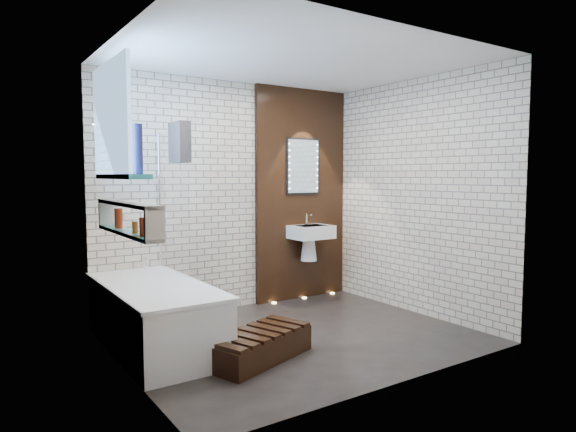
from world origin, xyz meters
TOP-DOWN VIEW (x-y plane):
  - ground at (0.00, 0.00)m, footprint 3.20×3.20m
  - room_shell at (0.00, 0.00)m, footprint 3.24×3.20m
  - walnut_panel at (0.95, 1.27)m, footprint 1.30×0.06m
  - clerestory_window at (-1.57, 0.35)m, footprint 0.18×1.00m
  - display_niche at (-1.53, 0.15)m, footprint 0.14×1.30m
  - bathtub at (-1.22, 0.45)m, footprint 0.79×1.74m
  - bath_screen at (-0.87, 0.89)m, footprint 0.01×0.78m
  - towel at (-0.87, 0.69)m, footprint 0.11×0.29m
  - shower_head at (-1.30, 0.95)m, footprint 0.18×0.18m
  - washbasin at (0.95, 1.07)m, footprint 0.50×0.36m
  - led_mirror at (0.95, 1.23)m, footprint 0.50×0.02m
  - walnut_step at (-0.60, -0.30)m, footprint 1.05×0.72m
  - niche_bottles at (-1.53, 0.05)m, footprint 0.07×0.76m
  - sill_vases at (-1.50, 0.31)m, footprint 0.18×0.65m
  - floor_uplights at (0.95, 1.20)m, footprint 0.96×0.06m

SIDE VIEW (x-z plane):
  - ground at x=0.00m, z-range 0.00..0.00m
  - floor_uplights at x=0.95m, z-range 0.00..0.01m
  - walnut_step at x=-0.60m, z-range 0.00..0.21m
  - bathtub at x=-1.22m, z-range -0.06..0.64m
  - washbasin at x=0.95m, z-range 0.50..1.08m
  - niche_bottles at x=-1.53m, z-range 1.09..1.25m
  - display_niche at x=-1.53m, z-range 1.07..1.33m
  - bath_screen at x=-0.87m, z-range 0.58..1.98m
  - walnut_panel at x=0.95m, z-range 0.00..2.60m
  - room_shell at x=0.00m, z-range 0.00..2.60m
  - led_mirror at x=0.95m, z-range 1.30..2.00m
  - sill_vases at x=-1.50m, z-range 1.49..1.86m
  - towel at x=-0.87m, z-range 1.66..2.04m
  - clerestory_window at x=-1.57m, z-range 1.43..2.37m
  - shower_head at x=-1.30m, z-range 1.99..2.01m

